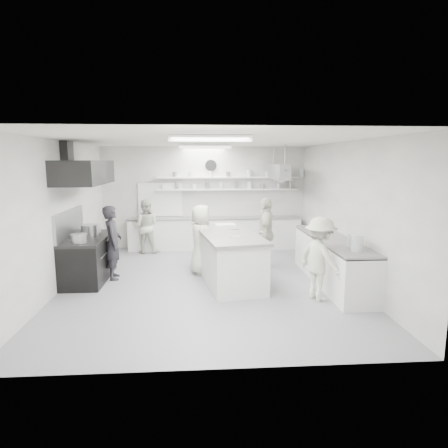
{
  "coord_description": "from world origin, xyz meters",
  "views": [
    {
      "loc": [
        -0.22,
        -7.98,
        2.61
      ],
      "look_at": [
        0.39,
        0.6,
        1.17
      ],
      "focal_mm": 30.89,
      "sensor_mm": 36.0,
      "label": 1
    }
  ],
  "objects": [
    {
      "name": "pot_rack",
      "position": [
        2.0,
        2.4,
        2.3
      ],
      "size": [
        0.3,
        1.6,
        0.4
      ],
      "primitive_type": "cube",
      "color": "#A3A4A7",
      "rests_on": "ceiling"
    },
    {
      "name": "cook_island_right",
      "position": [
        1.45,
        1.13,
        0.86
      ],
      "size": [
        0.64,
        1.07,
        1.71
      ],
      "primitive_type": "imported",
      "rotation": [
        0.0,
        0.0,
        -1.81
      ],
      "color": "silver",
      "rests_on": "floor"
    },
    {
      "name": "wall_clock",
      "position": [
        0.2,
        3.46,
        2.45
      ],
      "size": [
        0.32,
        0.05,
        0.32
      ],
      "primitive_type": "cylinder",
      "rotation": [
        1.57,
        0.0,
        0.0
      ],
      "color": "white",
      "rests_on": "wall_back"
    },
    {
      "name": "light_fixture_rear",
      "position": [
        0.0,
        1.8,
        2.94
      ],
      "size": [
        1.3,
        0.25,
        0.1
      ],
      "primitive_type": "cube",
      "color": "white",
      "rests_on": "ceiling"
    },
    {
      "name": "shelf_upper",
      "position": [
        0.7,
        3.37,
        2.1
      ],
      "size": [
        4.2,
        0.26,
        0.04
      ],
      "primitive_type": "cube",
      "color": "white",
      "rests_on": "wall_back"
    },
    {
      "name": "light_fixture_front",
      "position": [
        0.0,
        -1.8,
        2.94
      ],
      "size": [
        1.3,
        0.25,
        0.1
      ],
      "primitive_type": "cube",
      "color": "white",
      "rests_on": "ceiling"
    },
    {
      "name": "cook_right",
      "position": [
        2.06,
        -1.15,
        0.79
      ],
      "size": [
        0.96,
        1.17,
        1.57
      ],
      "primitive_type": "imported",
      "rotation": [
        0.0,
        0.0,
        2.0
      ],
      "color": "silver",
      "rests_on": "floor"
    },
    {
      "name": "shelf_lower",
      "position": [
        0.7,
        3.37,
        1.75
      ],
      "size": [
        4.2,
        0.26,
        0.04
      ],
      "primitive_type": "cube",
      "color": "white",
      "rests_on": "wall_back"
    },
    {
      "name": "stove",
      "position": [
        -2.6,
        0.4,
        0.45
      ],
      "size": [
        0.8,
        1.8,
        0.9
      ],
      "primitive_type": "cube",
      "color": "black",
      "rests_on": "floor"
    },
    {
      "name": "wall_back",
      "position": [
        0.0,
        3.5,
        1.5
      ],
      "size": [
        6.0,
        0.04,
        3.0
      ],
      "primitive_type": "cube",
      "color": "silver",
      "rests_on": "floor"
    },
    {
      "name": "ceiling",
      "position": [
        0.0,
        0.0,
        3.01
      ],
      "size": [
        6.0,
        7.0,
        0.02
      ],
      "primitive_type": "cube",
      "color": "silver",
      "rests_on": "wall_back"
    },
    {
      "name": "exhaust_hood",
      "position": [
        -2.6,
        0.4,
        2.35
      ],
      "size": [
        0.85,
        2.0,
        0.5
      ],
      "primitive_type": "cube",
      "color": "black",
      "rests_on": "wall_left"
    },
    {
      "name": "cook_back",
      "position": [
        -1.67,
        2.84,
        0.76
      ],
      "size": [
        0.79,
        0.64,
        1.52
      ],
      "primitive_type": "imported",
      "rotation": [
        0.0,
        0.0,
        -3.22
      ],
      "color": "silver",
      "rests_on": "floor"
    },
    {
      "name": "bowl_island_a",
      "position": [
        0.61,
        0.57,
        1.05
      ],
      "size": [
        0.34,
        0.34,
        0.07
      ],
      "primitive_type": "imported",
      "rotation": [
        0.0,
        0.0,
        -0.34
      ],
      "color": "#A3A4A7",
      "rests_on": "prep_island"
    },
    {
      "name": "prep_island",
      "position": [
        0.42,
        0.25,
        0.51
      ],
      "size": [
        1.47,
        2.9,
        1.02
      ],
      "primitive_type": "cube",
      "rotation": [
        0.0,
        0.0,
        0.16
      ],
      "color": "white",
      "rests_on": "floor"
    },
    {
      "name": "wall_left",
      "position": [
        -3.0,
        0.0,
        1.5
      ],
      "size": [
        0.04,
        7.0,
        3.0
      ],
      "primitive_type": "cube",
      "color": "silver",
      "rests_on": "floor"
    },
    {
      "name": "cook_island_left",
      "position": [
        -0.14,
        0.72,
        0.8
      ],
      "size": [
        0.55,
        0.81,
        1.6
      ],
      "primitive_type": "imported",
      "rotation": [
        0.0,
        0.0,
        1.62
      ],
      "color": "silver",
      "rests_on": "floor"
    },
    {
      "name": "cook_stove",
      "position": [
        -2.08,
        0.44,
        0.82
      ],
      "size": [
        0.49,
        0.66,
        1.63
      ],
      "primitive_type": "imported",
      "rotation": [
        0.0,
        0.0,
        1.76
      ],
      "color": "#27262B",
      "rests_on": "floor"
    },
    {
      "name": "right_counter",
      "position": [
        2.65,
        -0.2,
        0.47
      ],
      "size": [
        0.74,
        3.3,
        0.94
      ],
      "primitive_type": "cube",
      "color": "white",
      "rests_on": "floor"
    },
    {
      "name": "wall_right",
      "position": [
        3.0,
        0.0,
        1.5
      ],
      "size": [
        0.04,
        7.0,
        3.0
      ],
      "primitive_type": "cube",
      "color": "silver",
      "rests_on": "floor"
    },
    {
      "name": "bowl_right",
      "position": [
        2.53,
        0.59,
        0.97
      ],
      "size": [
        0.24,
        0.24,
        0.06
      ],
      "primitive_type": "imported",
      "rotation": [
        0.0,
        0.0,
        0.01
      ],
      "color": "white",
      "rests_on": "right_counter"
    },
    {
      "name": "bowl_island_b",
      "position": [
        0.53,
        -0.41,
        1.05
      ],
      "size": [
        0.24,
        0.24,
        0.07
      ],
      "primitive_type": "imported",
      "rotation": [
        0.0,
        0.0,
        -0.12
      ],
      "color": "white",
      "rests_on": "prep_island"
    },
    {
      "name": "stove_pot",
      "position": [
        -2.6,
        0.62,
        1.05
      ],
      "size": [
        0.37,
        0.37,
        0.28
      ],
      "primitive_type": "cylinder",
      "color": "#A3A4A7",
      "rests_on": "stove"
    },
    {
      "name": "wall_front",
      "position": [
        0.0,
        -3.5,
        1.5
      ],
      "size": [
        6.0,
        0.04,
        3.0
      ],
      "primitive_type": "cube",
      "color": "silver",
      "rests_on": "floor"
    },
    {
      "name": "floor",
      "position": [
        0.0,
        0.0,
        -0.01
      ],
      "size": [
        6.0,
        7.0,
        0.02
      ],
      "primitive_type": "cube",
      "color": "#96969A",
      "rests_on": "ground"
    },
    {
      "name": "pass_through_window",
      "position": [
        -1.3,
        3.48,
        1.45
      ],
      "size": [
        1.3,
        0.04,
        1.0
      ],
      "primitive_type": "cube",
      "color": "black",
      "rests_on": "wall_back"
    },
    {
      "name": "back_counter",
      "position": [
        0.3,
        3.2,
        0.46
      ],
      "size": [
        5.0,
        0.6,
        0.92
      ],
      "primitive_type": "cube",
      "color": "white",
      "rests_on": "floor"
    }
  ]
}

